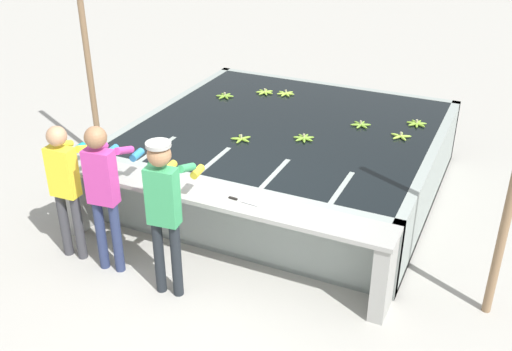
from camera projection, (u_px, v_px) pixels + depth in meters
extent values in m
plane|color=#A3A099|center=(207.00, 276.00, 6.71)|extent=(80.00, 80.00, 0.00)
cube|color=gray|center=(287.00, 183.00, 8.61)|extent=(4.02, 3.87, 0.06)
cube|color=gray|center=(227.00, 219.00, 6.90)|extent=(4.02, 0.12, 0.93)
cube|color=gray|center=(331.00, 111.00, 9.92)|extent=(4.02, 0.12, 0.93)
cube|color=gray|center=(170.00, 132.00, 9.14)|extent=(0.12, 3.87, 0.93)
cube|color=gray|center=(429.00, 183.00, 7.68)|extent=(0.12, 3.87, 0.93)
cube|color=black|center=(288.00, 154.00, 8.40)|extent=(3.78, 3.63, 0.87)
cube|color=gray|center=(160.00, 181.00, 7.72)|extent=(0.06, 0.80, 0.93)
cube|color=gray|center=(215.00, 194.00, 7.42)|extent=(0.06, 0.80, 0.93)
cube|color=gray|center=(275.00, 208.00, 7.12)|extent=(0.06, 0.80, 0.93)
cube|color=gray|center=(339.00, 223.00, 6.82)|extent=(0.06, 0.80, 0.93)
cube|color=#9E9E99|center=(214.00, 197.00, 6.47)|extent=(4.02, 0.45, 0.05)
cube|color=#9E9E99|center=(79.00, 197.00, 7.40)|extent=(0.16, 0.41, 0.88)
cube|color=#9E9E99|center=(383.00, 277.00, 5.97)|extent=(0.16, 0.41, 0.88)
cylinder|color=#38383D|center=(64.00, 224.00, 6.91)|extent=(0.11, 0.11, 0.82)
cylinder|color=#38383D|center=(79.00, 228.00, 6.85)|extent=(0.11, 0.11, 0.82)
cube|color=yellow|center=(63.00, 172.00, 6.56)|extent=(0.33, 0.19, 0.58)
sphere|color=tan|center=(56.00, 136.00, 6.36)|extent=(0.22, 0.22, 0.22)
cylinder|color=yellow|center=(62.00, 144.00, 6.72)|extent=(0.10, 0.31, 0.18)
cylinder|color=teal|center=(78.00, 149.00, 7.00)|extent=(0.09, 0.20, 0.08)
cylinder|color=yellow|center=(86.00, 148.00, 6.62)|extent=(0.10, 0.31, 0.18)
cylinder|color=teal|center=(101.00, 153.00, 6.90)|extent=(0.09, 0.20, 0.08)
cylinder|color=navy|center=(101.00, 235.00, 6.67)|extent=(0.11, 0.11, 0.87)
cylinder|color=navy|center=(117.00, 238.00, 6.61)|extent=(0.11, 0.11, 0.87)
cube|color=#BC388E|center=(101.00, 177.00, 6.30)|extent=(0.34, 0.20, 0.62)
sphere|color=#896042|center=(96.00, 137.00, 6.09)|extent=(0.24, 0.24, 0.24)
cylinder|color=#BC388E|center=(98.00, 146.00, 6.45)|extent=(0.11, 0.32, 0.18)
cylinder|color=teal|center=(112.00, 151.00, 6.74)|extent=(0.11, 0.21, 0.08)
cylinder|color=#BC388E|center=(124.00, 150.00, 6.36)|extent=(0.11, 0.32, 0.18)
cylinder|color=teal|center=(137.00, 155.00, 6.65)|extent=(0.11, 0.21, 0.08)
cylinder|color=#1E2328|center=(159.00, 257.00, 6.29)|extent=(0.11, 0.11, 0.87)
cylinder|color=#1E2328|center=(176.00, 260.00, 6.23)|extent=(0.11, 0.11, 0.87)
cube|color=#38995B|center=(163.00, 196.00, 5.92)|extent=(0.34, 0.20, 0.62)
sphere|color=#9E704C|center=(159.00, 155.00, 5.71)|extent=(0.24, 0.24, 0.24)
cylinder|color=#9E9E99|center=(158.00, 144.00, 5.66)|extent=(0.25, 0.25, 0.04)
cylinder|color=#38995B|center=(158.00, 163.00, 6.07)|extent=(0.11, 0.32, 0.18)
cylinder|color=gold|center=(170.00, 167.00, 6.35)|extent=(0.11, 0.21, 0.08)
cylinder|color=#38995B|center=(187.00, 168.00, 5.98)|extent=(0.11, 0.32, 0.18)
cylinder|color=gold|center=(197.00, 172.00, 6.26)|extent=(0.11, 0.21, 0.08)
ellipsoid|color=#9EC642|center=(289.00, 94.00, 9.26)|extent=(0.17, 0.05, 0.04)
ellipsoid|color=#9EC642|center=(289.00, 93.00, 9.30)|extent=(0.12, 0.16, 0.04)
ellipsoid|color=#9EC642|center=(286.00, 92.00, 9.32)|extent=(0.09, 0.17, 0.04)
ellipsoid|color=#9EC642|center=(283.00, 93.00, 9.31)|extent=(0.17, 0.09, 0.04)
ellipsoid|color=#9EC642|center=(282.00, 94.00, 9.27)|extent=(0.16, 0.12, 0.04)
ellipsoid|color=#9EC642|center=(284.00, 95.00, 9.23)|extent=(0.05, 0.17, 0.04)
ellipsoid|color=#9EC642|center=(287.00, 95.00, 9.23)|extent=(0.15, 0.15, 0.04)
cylinder|color=tan|center=(286.00, 91.00, 9.26)|extent=(0.03, 0.03, 0.04)
ellipsoid|color=#9EC642|center=(401.00, 135.00, 7.86)|extent=(0.05, 0.17, 0.04)
ellipsoid|color=#9EC642|center=(397.00, 135.00, 7.84)|extent=(0.17, 0.07, 0.04)
ellipsoid|color=#9EC642|center=(398.00, 137.00, 7.78)|extent=(0.12, 0.16, 0.04)
ellipsoid|color=#9EC642|center=(403.00, 138.00, 7.76)|extent=(0.14, 0.15, 0.04)
ellipsoid|color=#9EC642|center=(405.00, 136.00, 7.81)|extent=(0.17, 0.10, 0.04)
cylinder|color=tan|center=(401.00, 134.00, 7.80)|extent=(0.03, 0.03, 0.04)
ellipsoid|color=#7FAD33|center=(413.00, 124.00, 8.17)|extent=(0.13, 0.15, 0.04)
ellipsoid|color=#7FAD33|center=(417.00, 125.00, 8.14)|extent=(0.07, 0.17, 0.04)
ellipsoid|color=#7FAD33|center=(420.00, 125.00, 8.15)|extent=(0.17, 0.11, 0.04)
ellipsoid|color=#7FAD33|center=(421.00, 124.00, 8.19)|extent=(0.17, 0.11, 0.04)
ellipsoid|color=#7FAD33|center=(418.00, 122.00, 8.23)|extent=(0.07, 0.17, 0.04)
ellipsoid|color=#7FAD33|center=(415.00, 122.00, 8.24)|extent=(0.13, 0.16, 0.04)
ellipsoid|color=#7FAD33|center=(412.00, 123.00, 8.21)|extent=(0.17, 0.04, 0.04)
cylinder|color=tan|center=(417.00, 121.00, 8.18)|extent=(0.03, 0.03, 0.04)
ellipsoid|color=#93BC3D|center=(268.00, 93.00, 9.30)|extent=(0.17, 0.04, 0.04)
ellipsoid|color=#93BC3D|center=(268.00, 92.00, 9.35)|extent=(0.14, 0.15, 0.04)
ellipsoid|color=#93BC3D|center=(266.00, 91.00, 9.37)|extent=(0.07, 0.17, 0.04)
ellipsoid|color=#93BC3D|center=(263.00, 91.00, 9.37)|extent=(0.17, 0.11, 0.04)
ellipsoid|color=#93BC3D|center=(261.00, 92.00, 9.33)|extent=(0.17, 0.10, 0.04)
ellipsoid|color=#93BC3D|center=(262.00, 93.00, 9.29)|extent=(0.08, 0.17, 0.04)
ellipsoid|color=#93BC3D|center=(265.00, 93.00, 9.28)|extent=(0.13, 0.16, 0.04)
cylinder|color=tan|center=(265.00, 90.00, 9.31)|extent=(0.03, 0.03, 0.04)
ellipsoid|color=#75A333|center=(227.00, 95.00, 9.21)|extent=(0.07, 0.17, 0.04)
ellipsoid|color=#75A333|center=(223.00, 95.00, 9.21)|extent=(0.15, 0.14, 0.04)
ellipsoid|color=#75A333|center=(221.00, 96.00, 9.17)|extent=(0.17, 0.09, 0.04)
ellipsoid|color=#75A333|center=(222.00, 97.00, 9.13)|extent=(0.07, 0.17, 0.04)
ellipsoid|color=#75A333|center=(226.00, 97.00, 9.12)|extent=(0.15, 0.14, 0.04)
ellipsoid|color=#75A333|center=(228.00, 96.00, 9.16)|extent=(0.17, 0.09, 0.04)
cylinder|color=tan|center=(225.00, 94.00, 9.15)|extent=(0.03, 0.03, 0.04)
ellipsoid|color=#75A333|center=(357.00, 125.00, 8.16)|extent=(0.17, 0.10, 0.04)
ellipsoid|color=#75A333|center=(359.00, 126.00, 8.11)|extent=(0.05, 0.17, 0.04)
ellipsoid|color=#75A333|center=(363.00, 126.00, 8.11)|extent=(0.16, 0.13, 0.04)
ellipsoid|color=#75A333|center=(365.00, 125.00, 8.16)|extent=(0.17, 0.10, 0.04)
ellipsoid|color=#75A333|center=(362.00, 123.00, 8.20)|extent=(0.05, 0.17, 0.04)
ellipsoid|color=#75A333|center=(358.00, 123.00, 8.20)|extent=(0.16, 0.13, 0.04)
cylinder|color=tan|center=(361.00, 122.00, 8.14)|extent=(0.03, 0.03, 0.04)
ellipsoid|color=#75A333|center=(307.00, 139.00, 7.73)|extent=(0.17, 0.08, 0.04)
ellipsoid|color=#75A333|center=(308.00, 138.00, 7.77)|extent=(0.16, 0.13, 0.04)
ellipsoid|color=#75A333|center=(305.00, 137.00, 7.80)|extent=(0.04, 0.17, 0.04)
ellipsoid|color=#75A333|center=(302.00, 137.00, 7.80)|extent=(0.15, 0.14, 0.04)
ellipsoid|color=#75A333|center=(300.00, 138.00, 7.77)|extent=(0.17, 0.07, 0.04)
ellipsoid|color=#75A333|center=(301.00, 139.00, 7.73)|extent=(0.11, 0.17, 0.04)
ellipsoid|color=#75A333|center=(304.00, 140.00, 7.71)|extent=(0.10, 0.17, 0.04)
cylinder|color=tan|center=(304.00, 136.00, 7.74)|extent=(0.03, 0.03, 0.04)
ellipsoid|color=#7FAD33|center=(239.00, 141.00, 7.69)|extent=(0.04, 0.17, 0.04)
ellipsoid|color=#7FAD33|center=(244.00, 140.00, 7.70)|extent=(0.17, 0.08, 0.04)
ellipsoid|color=#7FAD33|center=(245.00, 138.00, 7.76)|extent=(0.13, 0.16, 0.04)
ellipsoid|color=#7FAD33|center=(240.00, 137.00, 7.78)|extent=(0.13, 0.16, 0.04)
ellipsoid|color=#7FAD33|center=(237.00, 139.00, 7.74)|extent=(0.17, 0.09, 0.04)
cylinder|color=tan|center=(241.00, 136.00, 7.72)|extent=(0.03, 0.03, 0.04)
cube|color=silver|center=(249.00, 203.00, 6.28)|extent=(0.20, 0.05, 0.00)
cube|color=black|center=(233.00, 198.00, 6.37)|extent=(0.10, 0.03, 0.02)
cylinder|color=#846647|center=(88.00, 59.00, 8.67)|extent=(0.09, 0.09, 3.20)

